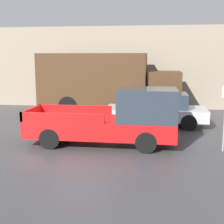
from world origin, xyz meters
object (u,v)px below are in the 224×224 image
at_px(delivery_truck, 104,81).
at_px(car, 157,109).
at_px(pickup_truck, 117,119).
at_px(newspaper_box, 104,100).

bearing_deg(delivery_truck, car, -43.94).
bearing_deg(pickup_truck, newspaper_box, 102.52).
xyz_separation_m(pickup_truck, newspaper_box, (-1.90, 8.55, -0.46)).
bearing_deg(delivery_truck, newspaper_box, 99.31).
relative_size(pickup_truck, car, 1.17).
relative_size(pickup_truck, newspaper_box, 5.23).
height_order(pickup_truck, newspaper_box, pickup_truck).
bearing_deg(pickup_truck, delivery_truck, 103.41).
bearing_deg(car, newspaper_box, 125.04).
bearing_deg(newspaper_box, delivery_truck, -80.69).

